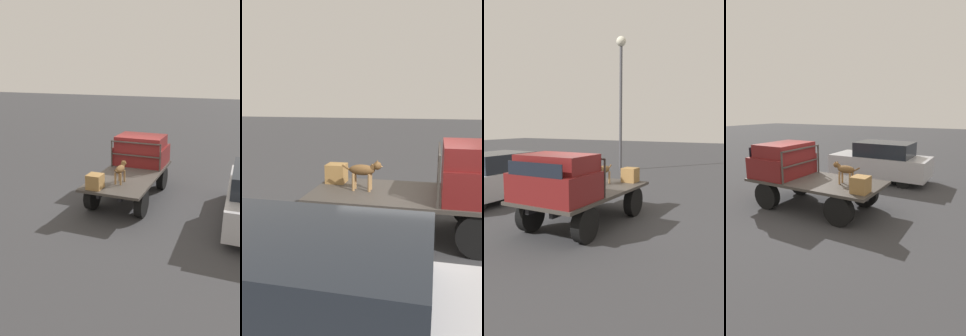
{
  "view_description": "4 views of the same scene",
  "coord_description": "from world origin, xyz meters",
  "views": [
    {
      "loc": [
        -10.03,
        -3.47,
        4.35
      ],
      "look_at": [
        -1.04,
        -0.03,
        1.38
      ],
      "focal_mm": 35.0,
      "sensor_mm": 36.0,
      "label": 1
    },
    {
      "loc": [
        0.47,
        -6.59,
        2.82
      ],
      "look_at": [
        -1.04,
        -0.03,
        1.38
      ],
      "focal_mm": 35.0,
      "sensor_mm": 36.0,
      "label": 2
    },
    {
      "loc": [
        7.26,
        4.74,
        2.67
      ],
      "look_at": [
        -1.04,
        -0.03,
        1.38
      ],
      "focal_mm": 35.0,
      "sensor_mm": 36.0,
      "label": 3
    },
    {
      "loc": [
        -4.6,
        6.39,
        3.01
      ],
      "look_at": [
        -1.04,
        -0.03,
        1.38
      ],
      "focal_mm": 28.0,
      "sensor_mm": 36.0,
      "label": 4
    }
  ],
  "objects": [
    {
      "name": "dog",
      "position": [
        -0.98,
        -0.03,
        1.33
      ],
      "size": [
        0.89,
        0.23,
        0.67
      ],
      "rotation": [
        0.0,
        0.0,
        -0.08
      ],
      "color": "#9E7547",
      "rests_on": "flatbed_truck"
    },
    {
      "name": "cargo_crate",
      "position": [
        -1.76,
        0.49,
        1.12
      ],
      "size": [
        0.44,
        0.44,
        0.44
      ],
      "color": "olive",
      "rests_on": "flatbed_truck"
    },
    {
      "name": "truck_cab",
      "position": [
        1.29,
        0.0,
        1.41
      ],
      "size": [
        1.42,
        1.83,
        1.07
      ],
      "color": "maroon",
      "rests_on": "flatbed_truck"
    },
    {
      "name": "ground_plane",
      "position": [
        0.0,
        0.0,
        0.0
      ],
      "size": [
        80.0,
        80.0,
        0.0
      ],
      "primitive_type": "plane",
      "color": "#38383A"
    },
    {
      "name": "flatbed_truck",
      "position": [
        0.0,
        0.0,
        0.64
      ],
      "size": [
        4.16,
        1.95,
        0.9
      ],
      "color": "black",
      "rests_on": "ground"
    },
    {
      "name": "truck_headboard",
      "position": [
        0.54,
        0.0,
        1.53
      ],
      "size": [
        0.04,
        1.83,
        0.96
      ],
      "color": "#3D3833",
      "rests_on": "flatbed_truck"
    }
  ]
}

